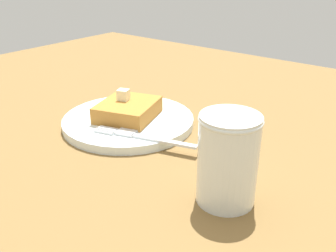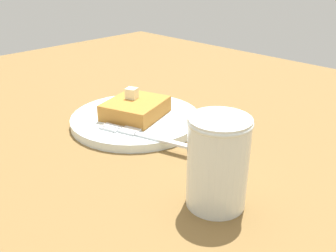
{
  "view_description": "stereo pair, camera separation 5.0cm",
  "coord_description": "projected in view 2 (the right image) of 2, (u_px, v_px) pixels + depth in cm",
  "views": [
    {
      "loc": [
        41.34,
        -35.38,
        27.47
      ],
      "look_at": [
        12.83,
        0.62,
        6.51
      ],
      "focal_mm": 40.0,
      "sensor_mm": 36.0,
      "label": 1
    },
    {
      "loc": [
        45.11,
        -32.03,
        27.47
      ],
      "look_at": [
        12.83,
        0.62,
        6.51
      ],
      "focal_mm": 40.0,
      "sensor_mm": 36.0,
      "label": 2
    }
  ],
  "objects": [
    {
      "name": "plate",
      "position": [
        136.0,
        119.0,
        0.62
      ],
      "size": [
        21.36,
        21.36,
        1.35
      ],
      "color": "silver",
      "rests_on": "table_surface"
    },
    {
      "name": "table_surface",
      "position": [
        109.0,
        135.0,
        0.61
      ],
      "size": [
        121.34,
        121.34,
        2.01
      ],
      "primitive_type": "cube",
      "color": "brown",
      "rests_on": "ground"
    },
    {
      "name": "toast_slice_center",
      "position": [
        136.0,
        108.0,
        0.61
      ],
      "size": [
        10.92,
        11.58,
        2.63
      ],
      "primitive_type": "cube",
      "rotation": [
        0.0,
        0.0,
        0.31
      ],
      "color": "#B2732D",
      "rests_on": "plate"
    },
    {
      "name": "syrup_jar",
      "position": [
        217.0,
        164.0,
        0.4
      ],
      "size": [
        6.87,
        6.87,
        10.44
      ],
      "color": "#451B05",
      "rests_on": "table_surface"
    },
    {
      "name": "butter_pat_primary",
      "position": [
        133.0,
        94.0,
        0.61
      ],
      "size": [
        2.19,
        2.08,
        1.75
      ],
      "primitive_type": "cube",
      "rotation": [
        0.0,
        0.0,
        0.35
      ],
      "color": "#F2F0C6",
      "rests_on": "toast_slice_center"
    },
    {
      "name": "fork",
      "position": [
        141.0,
        135.0,
        0.55
      ],
      "size": [
        15.77,
        5.81,
        0.36
      ],
      "color": "silver",
      "rests_on": "plate"
    }
  ]
}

